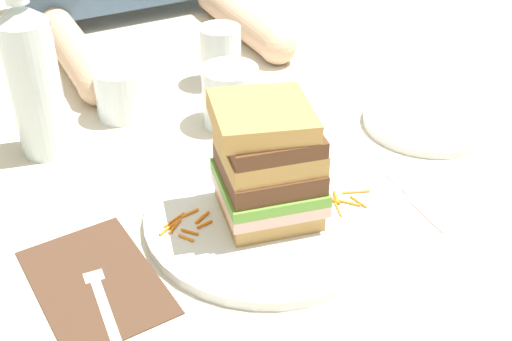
{
  "coord_description": "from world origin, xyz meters",
  "views": [
    {
      "loc": [
        -0.28,
        -0.55,
        0.48
      ],
      "look_at": [
        0.01,
        0.01,
        0.05
      ],
      "focal_mm": 46.5,
      "sensor_mm": 36.0,
      "label": 1
    }
  ],
  "objects_px": {
    "main_plate": "(268,217)",
    "water_bottle": "(33,78)",
    "knife": "(388,172)",
    "napkin_pink": "(457,205)",
    "fork": "(100,293)",
    "napkin_dark": "(95,281)",
    "empty_tumbler_0": "(221,55)",
    "sandwich": "(268,163)",
    "side_plate": "(427,121)",
    "empty_tumbler_1": "(121,93)",
    "juice_glass": "(230,99)"
  },
  "relations": [
    {
      "from": "main_plate",
      "to": "water_bottle",
      "type": "relative_size",
      "value": 1.17
    },
    {
      "from": "knife",
      "to": "napkin_pink",
      "type": "xyz_separation_m",
      "value": [
        0.03,
        -0.09,
        -0.0
      ]
    },
    {
      "from": "main_plate",
      "to": "fork",
      "type": "bearing_deg",
      "value": -172.28
    },
    {
      "from": "napkin_dark",
      "to": "water_bottle",
      "type": "distance_m",
      "value": 0.3
    },
    {
      "from": "empty_tumbler_0",
      "to": "knife",
      "type": "bearing_deg",
      "value": -76.27
    },
    {
      "from": "knife",
      "to": "water_bottle",
      "type": "bearing_deg",
      "value": 145.6
    },
    {
      "from": "main_plate",
      "to": "sandwich",
      "type": "distance_m",
      "value": 0.07
    },
    {
      "from": "side_plate",
      "to": "napkin_pink",
      "type": "bearing_deg",
      "value": -118.93
    },
    {
      "from": "empty_tumbler_1",
      "to": "napkin_pink",
      "type": "bearing_deg",
      "value": -54.08
    },
    {
      "from": "water_bottle",
      "to": "empty_tumbler_1",
      "type": "xyz_separation_m",
      "value": [
        0.12,
        0.04,
        -0.07
      ]
    },
    {
      "from": "knife",
      "to": "side_plate",
      "type": "xyz_separation_m",
      "value": [
        0.12,
        0.07,
        0.0
      ]
    },
    {
      "from": "main_plate",
      "to": "empty_tumbler_1",
      "type": "relative_size",
      "value": 3.88
    },
    {
      "from": "juice_glass",
      "to": "side_plate",
      "type": "xyz_separation_m",
      "value": [
        0.24,
        -0.14,
        -0.03
      ]
    },
    {
      "from": "knife",
      "to": "water_bottle",
      "type": "relative_size",
      "value": 0.83
    },
    {
      "from": "napkin_dark",
      "to": "juice_glass",
      "type": "xyz_separation_m",
      "value": [
        0.27,
        0.23,
        0.04
      ]
    },
    {
      "from": "napkin_pink",
      "to": "knife",
      "type": "bearing_deg",
      "value": 108.19
    },
    {
      "from": "empty_tumbler_0",
      "to": "juice_glass",
      "type": "bearing_deg",
      "value": -108.97
    },
    {
      "from": "water_bottle",
      "to": "napkin_pink",
      "type": "distance_m",
      "value": 0.54
    },
    {
      "from": "knife",
      "to": "empty_tumbler_0",
      "type": "xyz_separation_m",
      "value": [
        -0.08,
        0.33,
        0.04
      ]
    },
    {
      "from": "main_plate",
      "to": "empty_tumbler_0",
      "type": "height_order",
      "value": "empty_tumbler_0"
    },
    {
      "from": "main_plate",
      "to": "empty_tumbler_0",
      "type": "xyz_separation_m",
      "value": [
        0.1,
        0.35,
        0.04
      ]
    },
    {
      "from": "knife",
      "to": "juice_glass",
      "type": "height_order",
      "value": "juice_glass"
    },
    {
      "from": "knife",
      "to": "side_plate",
      "type": "distance_m",
      "value": 0.14
    },
    {
      "from": "juice_glass",
      "to": "side_plate",
      "type": "distance_m",
      "value": 0.28
    },
    {
      "from": "fork",
      "to": "napkin_pink",
      "type": "height_order",
      "value": "fork"
    },
    {
      "from": "napkin_dark",
      "to": "juice_glass",
      "type": "relative_size",
      "value": 2.08
    },
    {
      "from": "empty_tumbler_1",
      "to": "main_plate",
      "type": "bearing_deg",
      "value": -77.39
    },
    {
      "from": "juice_glass",
      "to": "empty_tumbler_1",
      "type": "bearing_deg",
      "value": 145.38
    },
    {
      "from": "sandwich",
      "to": "juice_glass",
      "type": "distance_m",
      "value": 0.23
    },
    {
      "from": "empty_tumbler_1",
      "to": "sandwich",
      "type": "bearing_deg",
      "value": -77.41
    },
    {
      "from": "napkin_dark",
      "to": "napkin_pink",
      "type": "relative_size",
      "value": 1.85
    },
    {
      "from": "sandwich",
      "to": "fork",
      "type": "relative_size",
      "value": 0.84
    },
    {
      "from": "sandwich",
      "to": "water_bottle",
      "type": "height_order",
      "value": "water_bottle"
    },
    {
      "from": "main_plate",
      "to": "water_bottle",
      "type": "height_order",
      "value": "water_bottle"
    },
    {
      "from": "napkin_pink",
      "to": "empty_tumbler_0",
      "type": "bearing_deg",
      "value": 104.74
    },
    {
      "from": "empty_tumbler_0",
      "to": "side_plate",
      "type": "xyz_separation_m",
      "value": [
        0.2,
        -0.26,
        -0.04
      ]
    },
    {
      "from": "knife",
      "to": "fork",
      "type": "bearing_deg",
      "value": -173.54
    },
    {
      "from": "knife",
      "to": "empty_tumbler_1",
      "type": "xyz_separation_m",
      "value": [
        -0.25,
        0.3,
        0.04
      ]
    },
    {
      "from": "napkin_dark",
      "to": "water_bottle",
      "type": "relative_size",
      "value": 0.73
    },
    {
      "from": "sandwich",
      "to": "empty_tumbler_0",
      "type": "height_order",
      "value": "sandwich"
    },
    {
      "from": "napkin_dark",
      "to": "fork",
      "type": "bearing_deg",
      "value": -93.53
    },
    {
      "from": "sandwich",
      "to": "napkin_pink",
      "type": "xyz_separation_m",
      "value": [
        0.21,
        -0.08,
        -0.08
      ]
    },
    {
      "from": "main_plate",
      "to": "napkin_pink",
      "type": "height_order",
      "value": "main_plate"
    },
    {
      "from": "main_plate",
      "to": "water_bottle",
      "type": "distance_m",
      "value": 0.34
    },
    {
      "from": "fork",
      "to": "napkin_pink",
      "type": "xyz_separation_m",
      "value": [
        0.42,
        -0.05,
        -0.0
      ]
    },
    {
      "from": "napkin_dark",
      "to": "side_plate",
      "type": "relative_size",
      "value": 0.97
    },
    {
      "from": "main_plate",
      "to": "fork",
      "type": "height_order",
      "value": "main_plate"
    },
    {
      "from": "juice_glass",
      "to": "side_plate",
      "type": "bearing_deg",
      "value": -29.19
    },
    {
      "from": "juice_glass",
      "to": "water_bottle",
      "type": "height_order",
      "value": "water_bottle"
    },
    {
      "from": "juice_glass",
      "to": "empty_tumbler_1",
      "type": "distance_m",
      "value": 0.16
    }
  ]
}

